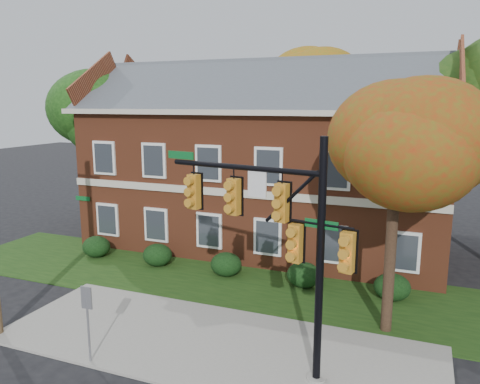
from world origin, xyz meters
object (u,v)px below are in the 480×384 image
at_px(hedge_left, 157,255).
at_px(traffic_signal, 279,229).
at_px(hedge_far_right, 392,287).
at_px(tree_far_rear, 323,82).
at_px(hedge_far_left, 96,247).
at_px(tree_left_rear, 98,118).
at_px(tree_near_right, 406,132).
at_px(sign_post, 87,312).
at_px(hedge_center, 226,264).
at_px(hedge_right, 304,275).
at_px(apartment_building, 265,152).

xyz_separation_m(hedge_left, traffic_signal, (7.78, -6.23, 3.65)).
bearing_deg(hedge_far_right, tree_far_rear, 113.37).
height_order(hedge_far_left, tree_far_rear, tree_far_rear).
bearing_deg(hedge_left, tree_left_rear, 146.41).
bearing_deg(tree_near_right, sign_post, -147.67).
xyz_separation_m(hedge_far_left, tree_far_rear, (8.34, 13.09, 8.32)).
distance_m(hedge_center, hedge_far_right, 7.00).
bearing_deg(hedge_center, tree_left_rear, 156.96).
bearing_deg(tree_far_rear, tree_near_right, -69.73).
bearing_deg(hedge_far_left, sign_post, -52.66).
relative_size(tree_near_right, sign_post, 3.59).
bearing_deg(tree_near_right, hedge_far_left, 168.73).
height_order(hedge_right, tree_far_rear, tree_far_rear).
distance_m(hedge_far_left, sign_post, 10.10).
xyz_separation_m(hedge_far_right, tree_far_rear, (-5.66, 13.09, 8.32)).
relative_size(apartment_building, hedge_far_left, 13.43).
distance_m(hedge_right, traffic_signal, 7.26).
relative_size(hedge_left, traffic_signal, 0.21).
height_order(hedge_right, traffic_signal, traffic_signal).
bearing_deg(sign_post, hedge_center, 80.86).
height_order(hedge_left, traffic_signal, traffic_signal).
bearing_deg(traffic_signal, hedge_center, 135.51).
distance_m(apartment_building, hedge_far_right, 9.82).
bearing_deg(apartment_building, tree_near_right, -48.23).
height_order(hedge_far_right, tree_near_right, tree_near_right).
height_order(hedge_left, tree_near_right, tree_near_right).
bearing_deg(apartment_building, hedge_left, -123.67).
relative_size(hedge_left, sign_post, 0.59).
relative_size(apartment_building, tree_far_rear, 1.63).
bearing_deg(tree_near_right, hedge_right, 142.72).
bearing_deg(hedge_left, hedge_far_left, 180.00).
bearing_deg(hedge_center, apartment_building, 90.00).
bearing_deg(sign_post, tree_left_rear, 123.41).
height_order(tree_far_rear, sign_post, tree_far_rear).
bearing_deg(tree_near_right, hedge_left, 165.19).
height_order(tree_left_rear, sign_post, tree_left_rear).
bearing_deg(traffic_signal, apartment_building, 121.46).
bearing_deg(apartment_building, hedge_center, -90.00).
height_order(hedge_far_right, traffic_signal, traffic_signal).
xyz_separation_m(hedge_left, hedge_far_right, (10.50, 0.00, 0.00)).
relative_size(hedge_center, tree_far_rear, 0.12).
bearing_deg(hedge_far_right, hedge_right, 180.00).
height_order(hedge_far_left, hedge_right, same).
relative_size(hedge_center, tree_near_right, 0.16).
bearing_deg(sign_post, hedge_left, 105.34).
distance_m(hedge_far_left, traffic_signal, 13.39).
relative_size(hedge_center, sign_post, 0.59).
distance_m(hedge_right, tree_left_rear, 15.17).
distance_m(hedge_right, tree_far_rear, 15.66).
bearing_deg(hedge_center, hedge_far_right, 0.00).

